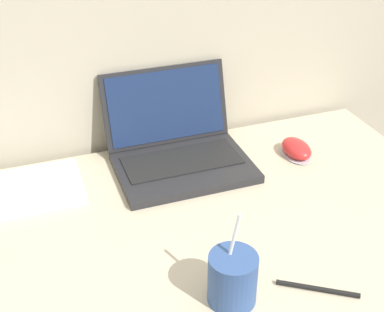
# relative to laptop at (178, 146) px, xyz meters

# --- Properties ---
(laptop) EXTENTS (0.32, 0.28, 0.20)m
(laptop) POSITION_rel_laptop_xyz_m (0.00, 0.00, 0.00)
(laptop) COLOR #232326
(laptop) RESTS_ON desk
(drink_cup) EXTENTS (0.08, 0.08, 0.17)m
(drink_cup) POSITION_rel_laptop_xyz_m (-0.06, -0.46, 0.01)
(drink_cup) COLOR #33518C
(drink_cup) RESTS_ON desk
(computer_mouse) EXTENTS (0.07, 0.10, 0.04)m
(computer_mouse) POSITION_rel_laptop_xyz_m (0.29, -0.07, -0.03)
(computer_mouse) COLOR #B2B2B7
(computer_mouse) RESTS_ON desk
(pen) EXTENTS (0.13, 0.09, 0.01)m
(pen) POSITION_rel_laptop_xyz_m (0.10, -0.49, -0.04)
(pen) COLOR black
(pen) RESTS_ON desk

